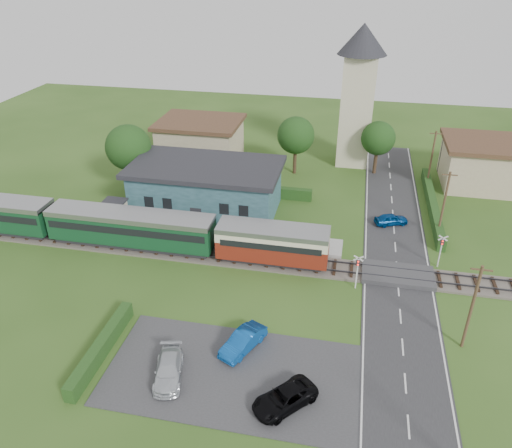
% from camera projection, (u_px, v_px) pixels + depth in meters
% --- Properties ---
extents(ground, '(120.00, 120.00, 0.00)m').
position_uv_depth(ground, '(281.00, 277.00, 43.84)').
color(ground, '#2D4C19').
extents(railway_track, '(76.00, 3.20, 0.49)m').
position_uv_depth(railway_track, '(285.00, 263.00, 45.50)').
color(railway_track, '#4C443D').
rests_on(railway_track, ground).
extents(road, '(6.00, 70.00, 0.05)m').
position_uv_depth(road, '(398.00, 290.00, 42.07)').
color(road, '#28282B').
rests_on(road, ground).
extents(car_park, '(17.00, 9.00, 0.08)m').
position_uv_depth(car_park, '(232.00, 374.00, 33.82)').
color(car_park, '#333335').
rests_on(car_park, ground).
extents(crossing_deck, '(6.20, 3.40, 0.45)m').
position_uv_depth(crossing_deck, '(398.00, 275.00, 43.69)').
color(crossing_deck, '#333335').
rests_on(crossing_deck, ground).
extents(platform, '(30.00, 3.00, 0.45)m').
position_uv_depth(platform, '(191.00, 234.00, 49.94)').
color(platform, gray).
rests_on(platform, ground).
extents(equipment_hut, '(2.30, 2.30, 2.55)m').
position_uv_depth(equipment_hut, '(115.00, 213.00, 50.60)').
color(equipment_hut, beige).
rests_on(equipment_hut, platform).
extents(station_building, '(16.00, 9.00, 5.30)m').
position_uv_depth(station_building, '(206.00, 187.00, 53.69)').
color(station_building, '#264850').
rests_on(station_building, ground).
extents(train, '(43.20, 2.90, 3.40)m').
position_uv_depth(train, '(100.00, 224.00, 47.64)').
color(train, '#232328').
rests_on(train, ground).
extents(church_tower, '(6.00, 6.00, 17.60)m').
position_uv_depth(church_tower, '(359.00, 86.00, 61.93)').
color(church_tower, beige).
rests_on(church_tower, ground).
extents(house_west, '(10.80, 8.80, 5.50)m').
position_uv_depth(house_west, '(200.00, 140.00, 66.50)').
color(house_west, tan).
rests_on(house_west, ground).
extents(house_east, '(8.80, 8.80, 5.50)m').
position_uv_depth(house_east, '(479.00, 163.00, 59.49)').
color(house_east, tan).
rests_on(house_east, ground).
extents(hedge_carpark, '(0.80, 9.00, 1.20)m').
position_uv_depth(hedge_carpark, '(101.00, 348.00, 35.22)').
color(hedge_carpark, '#193814').
rests_on(hedge_carpark, ground).
extents(hedge_roadside, '(0.80, 18.00, 1.20)m').
position_uv_depth(hedge_roadside, '(432.00, 205.00, 54.74)').
color(hedge_roadside, '#193814').
rests_on(hedge_roadside, ground).
extents(hedge_station, '(22.00, 0.80, 1.30)m').
position_uv_depth(hedge_station, '(218.00, 187.00, 58.54)').
color(hedge_station, '#193814').
rests_on(hedge_station, ground).
extents(tree_a, '(5.20, 5.20, 8.00)m').
position_uv_depth(tree_a, '(128.00, 147.00, 56.71)').
color(tree_a, '#332316').
rests_on(tree_a, ground).
extents(tree_b, '(4.60, 4.60, 7.34)m').
position_uv_depth(tree_b, '(296.00, 135.00, 61.42)').
color(tree_b, '#332316').
rests_on(tree_b, ground).
extents(tree_c, '(4.20, 4.20, 6.78)m').
position_uv_depth(tree_c, '(378.00, 138.00, 61.55)').
color(tree_c, '#332316').
rests_on(tree_c, ground).
extents(utility_pole_b, '(1.40, 0.22, 7.00)m').
position_uv_depth(utility_pole_b, '(472.00, 307.00, 34.45)').
color(utility_pole_b, '#473321').
rests_on(utility_pole_b, ground).
extents(utility_pole_c, '(1.40, 0.22, 7.00)m').
position_uv_depth(utility_pole_c, '(444.00, 204.00, 48.13)').
color(utility_pole_c, '#473321').
rests_on(utility_pole_c, ground).
extents(utility_pole_d, '(1.40, 0.22, 7.00)m').
position_uv_depth(utility_pole_d, '(431.00, 159.00, 58.40)').
color(utility_pole_d, '#473321').
rests_on(utility_pole_d, ground).
extents(crossing_signal_near, '(0.84, 0.28, 3.28)m').
position_uv_depth(crossing_signal_near, '(358.00, 267.00, 41.33)').
color(crossing_signal_near, silver).
rests_on(crossing_signal_near, ground).
extents(crossing_signal_far, '(0.84, 0.28, 3.28)m').
position_uv_depth(crossing_signal_far, '(441.00, 246.00, 44.17)').
color(crossing_signal_far, silver).
rests_on(crossing_signal_far, ground).
extents(streetlamp_west, '(0.30, 0.30, 5.15)m').
position_uv_depth(streetlamp_west, '(136.00, 148.00, 63.33)').
color(streetlamp_west, '#3F3F47').
rests_on(streetlamp_west, ground).
extents(streetlamp_east, '(0.30, 0.30, 5.15)m').
position_uv_depth(streetlamp_east, '(442.00, 150.00, 62.64)').
color(streetlamp_east, '#3F3F47').
rests_on(streetlamp_east, ground).
extents(car_on_road, '(3.70, 2.55, 1.17)m').
position_uv_depth(car_on_road, '(391.00, 219.00, 51.71)').
color(car_on_road, navy).
rests_on(car_on_road, road).
extents(car_park_blue, '(3.04, 4.35, 1.36)m').
position_uv_depth(car_park_blue, '(243.00, 341.00, 35.57)').
color(car_park_blue, '#0A4492').
rests_on(car_park_blue, car_park).
extents(car_park_silver, '(2.77, 4.64, 1.26)m').
position_uv_depth(car_park_silver, '(169.00, 369.00, 33.26)').
color(car_park_silver, silver).
rests_on(car_park_silver, car_park).
extents(car_park_dark, '(4.42, 4.56, 1.21)m').
position_uv_depth(car_park_dark, '(285.00, 398.00, 31.18)').
color(car_park_dark, black).
rests_on(car_park_dark, car_park).
extents(pedestrian_near, '(0.64, 0.45, 1.67)m').
position_uv_depth(pedestrian_near, '(247.00, 234.00, 47.72)').
color(pedestrian_near, gray).
rests_on(pedestrian_near, platform).
extents(pedestrian_far, '(0.90, 1.00, 1.70)m').
position_uv_depth(pedestrian_far, '(134.00, 222.00, 49.88)').
color(pedestrian_far, gray).
rests_on(pedestrian_far, platform).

